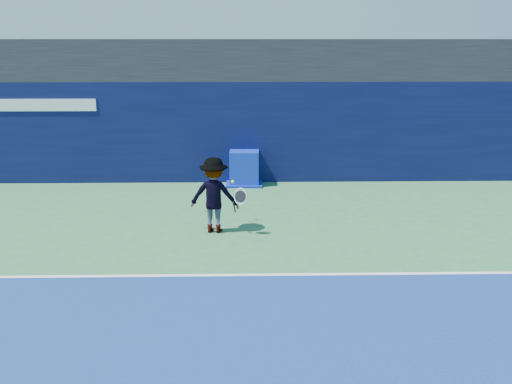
# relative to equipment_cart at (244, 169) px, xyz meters

# --- Properties ---
(ground) EXTENTS (80.00, 80.00, 0.00)m
(ground) POSITION_rel_equipment_cart_xyz_m (0.44, -9.80, -0.47)
(ground) COLOR #327141
(ground) RESTS_ON ground
(baseline) EXTENTS (24.00, 0.10, 0.01)m
(baseline) POSITION_rel_equipment_cart_xyz_m (0.44, -6.80, -0.46)
(baseline) COLOR white
(baseline) RESTS_ON ground
(stadium_band) EXTENTS (36.00, 3.00, 1.20)m
(stadium_band) POSITION_rel_equipment_cart_xyz_m (0.44, 1.70, 3.13)
(stadium_band) COLOR black
(stadium_band) RESTS_ON back_wall_assembly
(back_wall_assembly) EXTENTS (36.00, 1.03, 3.00)m
(back_wall_assembly) POSITION_rel_equipment_cart_xyz_m (0.44, 0.70, 1.03)
(back_wall_assembly) COLOR #090E36
(back_wall_assembly) RESTS_ON ground
(equipment_cart) EXTENTS (1.10, 1.10, 1.02)m
(equipment_cart) POSITION_rel_equipment_cart_xyz_m (0.00, 0.00, 0.00)
(equipment_cart) COLOR #0B22A7
(equipment_cart) RESTS_ON ground
(tennis_player) EXTENTS (1.34, 0.80, 1.71)m
(tennis_player) POSITION_rel_equipment_cart_xyz_m (-0.68, -4.30, 0.39)
(tennis_player) COLOR silver
(tennis_player) RESTS_ON ground
(tennis_ball) EXTENTS (0.07, 0.07, 0.07)m
(tennis_ball) POSITION_rel_equipment_cart_xyz_m (-0.27, -3.67, 0.53)
(tennis_ball) COLOR yellow
(tennis_ball) RESTS_ON ground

